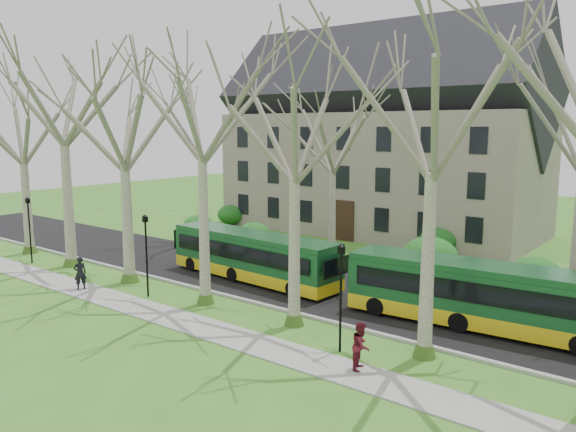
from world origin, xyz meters
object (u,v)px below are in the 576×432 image
object	(u,v)px
bus_follow	(481,295)
pedestrian_a	(80,273)
bus_lead	(253,256)
pedestrian_b	(361,346)

from	to	relation	value
bus_follow	pedestrian_a	bearing A→B (deg)	-162.81
bus_lead	pedestrian_a	distance (m)	9.57
bus_lead	pedestrian_a	bearing A→B (deg)	-126.53
bus_lead	bus_follow	distance (m)	13.18
bus_follow	pedestrian_a	world-z (taller)	bus_follow
bus_lead	pedestrian_b	distance (m)	13.13
bus_follow	pedestrian_b	size ratio (longest dim) A/B	6.70
bus_lead	bus_follow	bearing A→B (deg)	4.62
bus_lead	pedestrian_b	bearing A→B (deg)	-27.54
bus_follow	pedestrian_a	size ratio (longest dim) A/B	6.47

